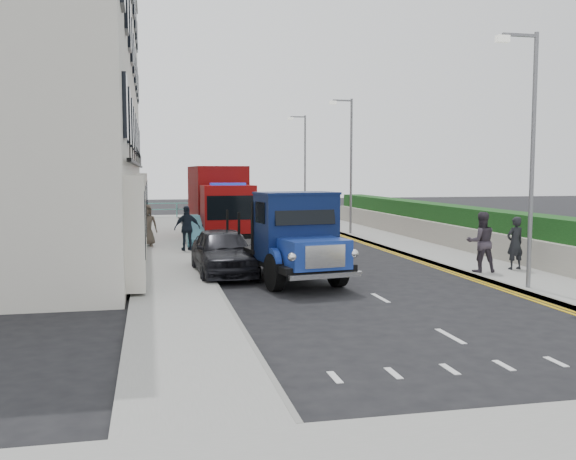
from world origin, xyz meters
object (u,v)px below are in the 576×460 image
at_px(parked_car_front, 223,252).
at_px(pedestrian_east_near, 515,243).
at_px(lamp_mid, 349,158).
at_px(bedford_lorry, 294,242).
at_px(lamp_near, 529,146).
at_px(red_lorry, 219,201).
at_px(lamp_far, 303,161).

xyz_separation_m(parked_car_front, pedestrian_east_near, (9.35, -1.55, 0.22)).
bearing_deg(pedestrian_east_near, lamp_mid, -92.44).
bearing_deg(bedford_lorry, lamp_mid, 56.87).
relative_size(lamp_near, pedestrian_east_near, 4.06).
height_order(lamp_near, lamp_mid, same).
relative_size(red_lorry, pedestrian_east_near, 3.98).
bearing_deg(parked_car_front, lamp_near, -32.46).
bearing_deg(pedestrian_east_near, red_lorry, -64.07).
height_order(bedford_lorry, pedestrian_east_near, bedford_lorry).
bearing_deg(parked_car_front, pedestrian_east_near, -11.26).
height_order(lamp_near, pedestrian_east_near, lamp_near).
distance_m(lamp_far, bedford_lorry, 24.27).
distance_m(bedford_lorry, pedestrian_east_near, 7.50).
bearing_deg(lamp_far, parked_car_front, -109.97).
distance_m(bedford_lorry, parked_car_front, 2.76).
xyz_separation_m(bedford_lorry, parked_car_front, (-1.87, 1.97, -0.47)).
height_order(red_lorry, pedestrian_east_near, red_lorry).
relative_size(lamp_far, bedford_lorry, 1.19).
bearing_deg(pedestrian_east_near, lamp_near, 53.29).
relative_size(red_lorry, parked_car_front, 1.54).
distance_m(lamp_mid, parked_car_front, 14.18).
relative_size(bedford_lorry, red_lorry, 0.85).
distance_m(lamp_mid, lamp_far, 10.00).
relative_size(lamp_mid, parked_car_front, 1.57).
bearing_deg(red_lorry, pedestrian_east_near, -56.77).
bearing_deg(bedford_lorry, lamp_far, 66.51).
relative_size(lamp_near, lamp_far, 1.00).
relative_size(lamp_mid, lamp_far, 1.00).
xyz_separation_m(lamp_near, red_lorry, (-6.80, 14.88, -2.11)).
relative_size(lamp_far, red_lorry, 1.02).
height_order(lamp_near, lamp_far, same).
height_order(lamp_far, bedford_lorry, lamp_far).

